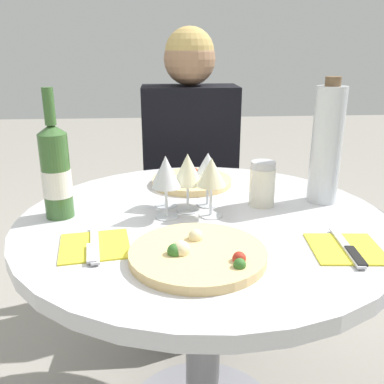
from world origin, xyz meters
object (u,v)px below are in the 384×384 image
chair_behind_diner (189,206)px  wine_bottle (56,171)px  dining_table (204,270)px  pizza_large (198,254)px  seated_diner (191,192)px  tall_carafe (327,145)px

chair_behind_diner → wine_bottle: (-0.39, -0.76, 0.39)m
dining_table → chair_behind_diner: (0.01, 0.79, -0.12)m
dining_table → pizza_large: bearing=-99.2°
pizza_large → wine_bottle: wine_bottle is taller
pizza_large → seated_diner: bearing=86.7°
seated_diner → chair_behind_diner: bearing=-90.0°
seated_diner → tall_carafe: bearing=120.5°
dining_table → seated_diner: 0.65m
seated_diner → dining_table: bearing=88.8°
chair_behind_diner → wine_bottle: size_ratio=2.68×
chair_behind_diner → seated_diner: size_ratio=0.74×
dining_table → seated_diner: bearing=88.8°
seated_diner → tall_carafe: (0.33, -0.56, 0.32)m
chair_behind_diner → wine_bottle: 0.94m
dining_table → seated_diner: size_ratio=0.80×
chair_behind_diner → tall_carafe: tall_carafe is taller
dining_table → chair_behind_diner: bearing=89.0°
pizza_large → wine_bottle: bearing=142.0°
pizza_large → tall_carafe: tall_carafe is taller
dining_table → pizza_large: 0.28m
chair_behind_diner → seated_diner: 0.18m
dining_table → pizza_large: size_ratio=3.34×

